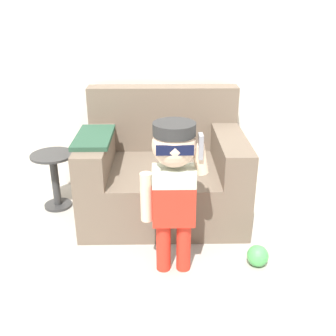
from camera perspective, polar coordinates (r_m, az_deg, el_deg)
The scene contains 6 objects.
ground_plane at distance 2.92m, azimuth 4.24°, elevation -7.59°, with size 10.00×10.00×0.00m, color #ADA89E.
wall_back at distance 3.17m, azimuth 3.87°, elevation 19.77°, with size 10.00×0.05×2.60m.
armchair at distance 2.93m, azimuth -0.71°, elevation -0.57°, with size 1.17×0.89×0.88m.
person_child at distance 2.13m, azimuth 0.82°, elevation -1.24°, with size 0.37×0.28×0.91m.
side_table at distance 3.10m, azimuth -16.13°, elevation -1.00°, with size 0.32×0.32×0.44m.
toy_ball at distance 2.50m, azimuth 12.88°, elevation -12.31°, with size 0.13×0.13×0.13m.
Camera 1 is at (-0.26, -2.49, 1.50)m, focal length 42.00 mm.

